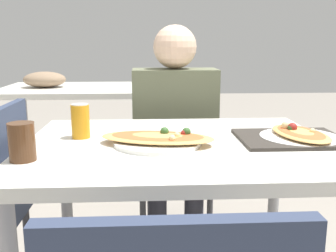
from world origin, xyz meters
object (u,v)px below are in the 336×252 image
person_seated (175,121)px  pizza_second (300,135)px  drink_glass (22,142)px  dining_table (178,165)px  pizza_main (158,139)px  soda_can (80,121)px  chair_far_seated (173,152)px

person_seated → pizza_second: (0.40, -0.63, 0.07)m
person_seated → drink_glass: bearing=58.3°
dining_table → pizza_main: bearing=-161.0°
dining_table → soda_can: size_ratio=8.55×
chair_far_seated → pizza_main: size_ratio=2.08×
pizza_main → chair_far_seated: bearing=82.1°
pizza_second → soda_can: bearing=174.5°
pizza_second → chair_far_seated: bearing=118.6°
chair_far_seated → drink_glass: bearing=61.4°
pizza_main → pizza_second: (0.51, 0.03, -0.00)m
person_seated → pizza_second: size_ratio=3.72×
dining_table → person_seated: bearing=87.0°
soda_can → drink_glass: bearing=-114.7°
person_seated → pizza_main: 0.68m
person_seated → soda_can: size_ratio=9.45×
chair_far_seated → person_seated: bearing=90.0°
soda_can → drink_glass: (-0.13, -0.27, -0.01)m
chair_far_seated → soda_can: soda_can is taller
dining_table → pizza_second: 0.45m
person_seated → pizza_main: (-0.11, -0.66, 0.07)m
drink_glass → pizza_main: bearing=22.3°
chair_far_seated → drink_glass: 1.11m
dining_table → soda_can: (-0.35, 0.08, 0.14)m
chair_far_seated → person_seated: size_ratio=0.74×
soda_can → pizza_second: size_ratio=0.39×
dining_table → person_seated: (0.03, 0.64, 0.03)m
pizza_main → dining_table: bearing=19.0°
dining_table → chair_far_seated: bearing=87.4°
soda_can → pizza_second: (0.79, -0.08, -0.04)m
chair_far_seated → person_seated: person_seated is taller
person_seated → pizza_second: person_seated is taller
dining_table → chair_far_seated: size_ratio=1.22×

